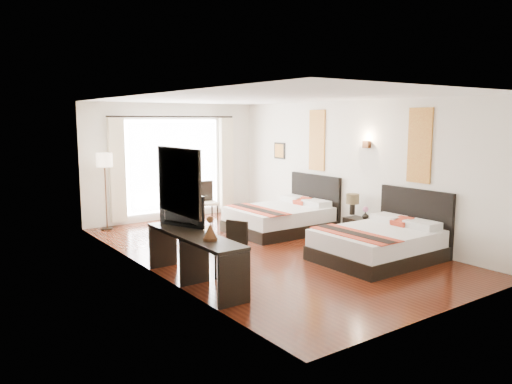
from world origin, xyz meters
TOP-DOWN VIEW (x-y plane):
  - floor at (0.00, 0.00)m, footprint 4.50×7.50m
  - ceiling at (0.00, 0.00)m, footprint 4.50×7.50m
  - wall_headboard at (2.25, 0.00)m, footprint 0.01×7.50m
  - wall_desk at (-2.25, 0.00)m, footprint 0.01×7.50m
  - wall_window at (0.00, 3.75)m, footprint 4.50×0.01m
  - wall_entry at (0.00, -3.75)m, footprint 4.50×0.01m
  - window_glass at (0.00, 3.73)m, footprint 2.40×0.02m
  - sheer_curtain at (0.00, 3.67)m, footprint 2.30×0.02m
  - drape_left at (-1.45, 3.63)m, footprint 0.35×0.14m
  - drape_right at (1.45, 3.63)m, footprint 0.35×0.14m
  - art_panel_near at (2.23, -1.67)m, footprint 0.03×0.50m
  - art_panel_far at (2.23, 1.05)m, footprint 0.03×0.50m
  - wall_sconce at (2.19, -0.45)m, footprint 0.10×0.14m
  - mirror_frame at (-2.22, -0.95)m, footprint 0.04×1.25m
  - mirror_glass at (-2.19, -0.95)m, footprint 0.01×1.12m
  - bed_near at (1.27, -1.67)m, footprint 2.07×1.61m
  - bed_far at (1.26, 1.05)m, footprint 2.10×1.63m
  - nightstand at (2.00, -0.45)m, footprint 0.38×0.47m
  - table_lamp at (1.99, -0.30)m, footprint 0.27×0.27m
  - vase at (2.03, -0.62)m, footprint 0.17×0.17m
  - console_desk at (-1.99, -0.95)m, footprint 0.50×2.20m
  - television at (-1.97, -0.40)m, footprint 0.44×0.86m
  - bronze_figurine at (-1.99, -1.42)m, footprint 0.26×0.26m
  - desk_chair at (-1.38, -1.02)m, footprint 0.53×0.53m
  - floor_lamp at (-1.79, 3.44)m, footprint 0.34×0.34m
  - side_table at (-0.33, 3.06)m, footprint 0.50×0.50m
  - fruit_bowl at (-0.36, 3.03)m, footprint 0.27×0.27m
  - window_chair at (0.43, 2.89)m, footprint 0.52×0.52m
  - jute_rug at (-0.59, 2.23)m, footprint 1.65×1.41m

SIDE VIEW (x-z plane):
  - floor at x=0.00m, z-range -0.01..0.00m
  - jute_rug at x=-0.59m, z-range 0.00..0.01m
  - nightstand at x=2.00m, z-range 0.00..0.45m
  - desk_chair at x=-1.38m, z-range -0.17..0.70m
  - side_table at x=-0.33m, z-range 0.00..0.58m
  - window_chair at x=0.43m, z-range -0.19..0.77m
  - bed_near at x=1.27m, z-range -0.28..0.88m
  - bed_far at x=1.26m, z-range -0.28..0.90m
  - console_desk at x=-1.99m, z-range 0.00..0.76m
  - vase at x=2.03m, z-range 0.50..0.64m
  - fruit_bowl at x=-0.36m, z-range 0.58..0.63m
  - table_lamp at x=1.99m, z-range 0.58..1.00m
  - bronze_figurine at x=-1.99m, z-range 0.75..1.06m
  - television at x=-1.97m, z-range 0.75..1.26m
  - drape_left at x=-1.45m, z-range 0.10..2.46m
  - drape_right at x=1.45m, z-range 0.10..2.46m
  - sheer_curtain at x=0.00m, z-range 0.25..2.35m
  - window_glass at x=0.00m, z-range 0.20..2.40m
  - wall_headboard at x=2.25m, z-range 0.00..2.80m
  - wall_desk at x=-2.25m, z-range 0.00..2.80m
  - wall_window at x=0.00m, z-range 0.00..2.80m
  - wall_entry at x=0.00m, z-range 0.00..2.80m
  - floor_lamp at x=-1.79m, z-range 0.59..2.28m
  - mirror_frame at x=-2.22m, z-range 1.08..2.02m
  - mirror_glass at x=-2.19m, z-range 1.14..1.96m
  - wall_sconce at x=2.19m, z-range 1.85..1.99m
  - art_panel_near at x=2.23m, z-range 1.27..2.62m
  - art_panel_far at x=2.23m, z-range 1.27..2.62m
  - ceiling at x=0.00m, z-range 2.78..2.80m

